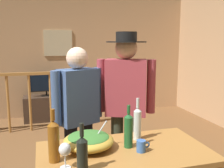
# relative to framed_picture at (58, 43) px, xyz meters

# --- Properties ---
(back_wall) EXTENTS (5.51, 0.10, 2.55)m
(back_wall) POSITION_rel_framed_picture_xyz_m (0.13, 0.06, -0.27)
(back_wall) COLOR tan
(back_wall) RESTS_ON ground_plane
(framed_picture) EXTENTS (0.58, 0.03, 0.53)m
(framed_picture) POSITION_rel_framed_picture_xyz_m (0.00, 0.00, 0.00)
(framed_picture) COLOR #BAAE8A
(stair_railing) EXTENTS (2.60, 0.10, 1.10)m
(stair_railing) POSITION_rel_framed_picture_xyz_m (-0.73, -0.86, -0.89)
(stair_railing) COLOR #9E6B33
(stair_railing) RESTS_ON ground_plane
(tv_console) EXTENTS (0.90, 0.40, 0.50)m
(tv_console) POSITION_rel_framed_picture_xyz_m (-0.28, -0.29, -1.29)
(tv_console) COLOR #38281E
(tv_console) RESTS_ON ground_plane
(flat_screen_tv) EXTENTS (0.64, 0.12, 0.45)m
(flat_screen_tv) POSITION_rel_framed_picture_xyz_m (-0.28, -0.32, -0.78)
(flat_screen_tv) COLOR black
(flat_screen_tv) RESTS_ON tv_console
(serving_table) EXTENTS (1.32, 0.72, 0.75)m
(serving_table) POSITION_rel_framed_picture_xyz_m (0.22, -3.73, -0.87)
(serving_table) COLOR #9E6B33
(serving_table) RESTS_ON ground_plane
(salad_bowl) EXTENTS (0.40, 0.40, 0.21)m
(salad_bowl) POSITION_rel_framed_picture_xyz_m (-0.04, -3.62, -0.72)
(salad_bowl) COLOR gold
(salad_bowl) RESTS_ON serving_table
(wine_glass) EXTENTS (0.08, 0.08, 0.18)m
(wine_glass) POSITION_rel_framed_picture_xyz_m (-0.25, -3.89, -0.67)
(wine_glass) COLOR silver
(wine_glass) RESTS_ON serving_table
(wine_bottle_amber) EXTENTS (0.08, 0.08, 0.38)m
(wine_bottle_amber) POSITION_rel_framed_picture_xyz_m (-0.31, -3.77, -0.63)
(wine_bottle_amber) COLOR brown
(wine_bottle_amber) RESTS_ON serving_table
(wine_bottle_clear) EXTENTS (0.07, 0.07, 0.36)m
(wine_bottle_clear) POSITION_rel_framed_picture_xyz_m (0.39, -3.55, -0.64)
(wine_bottle_clear) COLOR silver
(wine_bottle_clear) RESTS_ON serving_table
(wine_bottle_green) EXTENTS (0.07, 0.07, 0.34)m
(wine_bottle_green) POSITION_rel_framed_picture_xyz_m (0.27, -3.68, -0.65)
(wine_bottle_green) COLOR #1E5628
(wine_bottle_green) RESTS_ON serving_table
(wine_bottle_dark) EXTENTS (0.07, 0.07, 0.32)m
(wine_bottle_dark) POSITION_rel_framed_picture_xyz_m (-0.15, -3.96, -0.67)
(wine_bottle_dark) COLOR black
(wine_bottle_dark) RESTS_ON serving_table
(mug_blue) EXTENTS (0.11, 0.07, 0.09)m
(mug_blue) POSITION_rel_framed_picture_xyz_m (0.33, -3.79, -0.74)
(mug_blue) COLOR #3866B2
(mug_blue) RESTS_ON serving_table
(person_standing_left) EXTENTS (0.53, 0.34, 1.53)m
(person_standing_left) POSITION_rel_framed_picture_xyz_m (-0.03, -3.02, -0.65)
(person_standing_left) COLOR black
(person_standing_left) RESTS_ON ground_plane
(person_standing_right) EXTENTS (0.57, 0.41, 1.68)m
(person_standing_right) POSITION_rel_framed_picture_xyz_m (0.46, -3.02, -0.54)
(person_standing_right) COLOR #2D3323
(person_standing_right) RESTS_ON ground_plane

